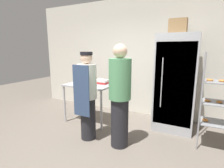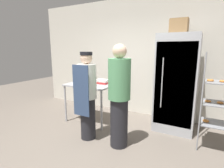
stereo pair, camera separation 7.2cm
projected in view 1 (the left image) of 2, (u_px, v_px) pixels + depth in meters
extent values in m
plane|color=#6B6056|center=(98.00, 158.00, 2.74)|extent=(14.00, 14.00, 0.00)
cube|color=silver|center=(143.00, 58.00, 4.41)|extent=(6.40, 0.12, 2.92)
cube|color=#ADAFB5|center=(176.00, 83.00, 3.60)|extent=(0.78, 0.71, 1.97)
cube|color=#93959B|center=(173.00, 85.00, 3.30)|extent=(0.72, 0.02, 1.61)
cylinder|color=silver|center=(162.00, 83.00, 3.36)|extent=(0.02, 0.02, 0.97)
cylinder|color=#93969B|center=(201.00, 104.00, 2.81)|extent=(0.02, 0.02, 1.62)
cylinder|color=#93969B|center=(201.00, 97.00, 3.22)|extent=(0.02, 0.02, 1.62)
cube|color=gray|center=(217.00, 123.00, 2.97)|extent=(0.50, 0.44, 0.01)
torus|color=orange|center=(205.00, 120.00, 3.04)|extent=(0.10, 0.10, 0.03)
cube|color=gray|center=(219.00, 103.00, 2.90)|extent=(0.50, 0.44, 0.01)
torus|color=orange|center=(207.00, 101.00, 2.97)|extent=(0.09, 0.09, 0.03)
torus|color=orange|center=(219.00, 102.00, 2.89)|extent=(0.09, 0.09, 0.03)
cube|color=gray|center=(222.00, 82.00, 2.83)|extent=(0.50, 0.44, 0.01)
torus|color=orange|center=(210.00, 80.00, 2.90)|extent=(0.10, 0.10, 0.03)
torus|color=orange|center=(222.00, 81.00, 2.82)|extent=(0.10, 0.10, 0.03)
cube|color=#ADAFB5|center=(89.00, 85.00, 3.98)|extent=(1.06, 0.67, 0.04)
cylinder|color=#ADAFB5|center=(65.00, 104.00, 4.02)|extent=(0.04, 0.04, 0.85)
cylinder|color=#ADAFB5|center=(101.00, 111.00, 3.59)|extent=(0.04, 0.04, 0.85)
cylinder|color=#ADAFB5|center=(80.00, 98.00, 4.54)|extent=(0.04, 0.04, 0.85)
cylinder|color=#ADAFB5|center=(114.00, 103.00, 4.11)|extent=(0.04, 0.04, 0.85)
cube|color=silver|center=(86.00, 84.00, 3.88)|extent=(0.25, 0.19, 0.05)
cube|color=silver|center=(88.00, 78.00, 3.95)|extent=(0.25, 0.01, 0.19)
torus|color=beige|center=(82.00, 82.00, 3.86)|extent=(0.09, 0.09, 0.03)
torus|color=beige|center=(85.00, 82.00, 3.83)|extent=(0.09, 0.09, 0.03)
torus|color=beige|center=(87.00, 83.00, 3.80)|extent=(0.09, 0.09, 0.03)
torus|color=beige|center=(84.00, 82.00, 3.90)|extent=(0.09, 0.09, 0.03)
torus|color=beige|center=(86.00, 82.00, 3.87)|extent=(0.09, 0.09, 0.03)
torus|color=beige|center=(88.00, 82.00, 3.85)|extent=(0.09, 0.09, 0.03)
torus|color=beige|center=(85.00, 81.00, 3.94)|extent=(0.09, 0.09, 0.03)
torus|color=beige|center=(87.00, 82.00, 3.92)|extent=(0.09, 0.09, 0.03)
cylinder|color=black|center=(84.00, 80.00, 4.27)|extent=(0.13, 0.13, 0.09)
cylinder|color=#B2BCC1|center=(84.00, 75.00, 4.25)|extent=(0.11, 0.11, 0.15)
cylinder|color=black|center=(84.00, 71.00, 4.23)|extent=(0.11, 0.11, 0.02)
cube|color=#B72D2D|center=(102.00, 83.00, 4.03)|extent=(0.29, 0.22, 0.05)
cube|color=silver|center=(102.00, 81.00, 4.02)|extent=(0.29, 0.23, 0.05)
cube|color=#937047|center=(178.00, 27.00, 3.46)|extent=(0.33, 0.33, 0.28)
cube|color=olive|center=(179.00, 19.00, 3.44)|extent=(0.34, 0.17, 0.02)
cylinder|color=#232328|center=(88.00, 118.00, 3.27)|extent=(0.28, 0.28, 0.79)
cylinder|color=silver|center=(87.00, 82.00, 3.13)|extent=(0.34, 0.34, 0.62)
sphere|color=beige|center=(86.00, 58.00, 3.05)|extent=(0.21, 0.21, 0.21)
cube|color=#33476B|center=(81.00, 91.00, 3.00)|extent=(0.33, 0.02, 0.90)
cylinder|color=black|center=(86.00, 53.00, 3.04)|extent=(0.22, 0.22, 0.06)
cylinder|color=#232328|center=(120.00, 123.00, 3.01)|extent=(0.30, 0.30, 0.85)
cylinder|color=#569966|center=(120.00, 79.00, 2.86)|extent=(0.37, 0.37, 0.67)
sphere|color=beige|center=(120.00, 51.00, 2.78)|extent=(0.23, 0.23, 0.23)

